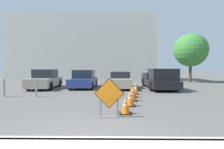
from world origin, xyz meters
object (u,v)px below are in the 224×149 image
(traffic_cone_fourth, at_px, (134,91))
(parked_car_second, at_px, (84,80))
(road_closed_sign, at_px, (109,97))
(pickup_truck, at_px, (159,80))
(traffic_cone_nearest, at_px, (126,105))
(traffic_cone_third, at_px, (132,94))
(bollard_second, at_px, (4,87))
(bollard_nearest, at_px, (36,87))
(traffic_cone_second, at_px, (130,98))
(traffic_cone_fifth, at_px, (136,88))
(parked_car_third, at_px, (120,80))
(parked_car_nearest, at_px, (45,80))

(traffic_cone_fourth, xyz_separation_m, parked_car_second, (-3.64, 4.79, 0.32))
(road_closed_sign, relative_size, pickup_truck, 0.24)
(traffic_cone_nearest, relative_size, pickup_truck, 0.12)
(traffic_cone_third, relative_size, parked_car_second, 0.18)
(parked_car_second, xyz_separation_m, bollard_second, (-3.79, -4.67, -0.11))
(traffic_cone_fourth, distance_m, bollard_nearest, 5.58)
(traffic_cone_second, distance_m, traffic_cone_fifth, 3.49)
(pickup_truck, bearing_deg, traffic_cone_fourth, 58.41)
(parked_car_second, relative_size, parked_car_third, 0.95)
(traffic_cone_fourth, xyz_separation_m, pickup_truck, (2.47, 3.99, 0.36))
(traffic_cone_nearest, xyz_separation_m, parked_car_nearest, (-6.02, 7.85, 0.39))
(traffic_cone_fifth, height_order, parked_car_nearest, parked_car_nearest)
(traffic_cone_fifth, bearing_deg, bollard_second, -172.30)
(traffic_cone_nearest, xyz_separation_m, traffic_cone_fourth, (0.68, 3.52, 0.05))
(bollard_nearest, bearing_deg, parked_car_third, 41.93)
(road_closed_sign, height_order, bollard_nearest, road_closed_sign)
(traffic_cone_second, xyz_separation_m, bollard_second, (-7.03, 2.38, 0.21))
(parked_car_nearest, relative_size, parked_car_second, 1.03)
(traffic_cone_nearest, bearing_deg, road_closed_sign, -140.66)
(bollard_second, bearing_deg, traffic_cone_second, -18.70)
(traffic_cone_fourth, relative_size, bollard_nearest, 0.68)
(parked_car_nearest, height_order, parked_car_second, parked_car_nearest)
(parked_car_third, bearing_deg, pickup_truck, 171.48)
(traffic_cone_third, bearing_deg, bollard_nearest, 167.66)
(traffic_cone_third, bearing_deg, pickup_truck, 62.21)
(traffic_cone_third, distance_m, traffic_cone_fifth, 2.27)
(traffic_cone_fourth, relative_size, parked_car_nearest, 0.17)
(road_closed_sign, distance_m, parked_car_nearest, 9.94)
(road_closed_sign, distance_m, traffic_cone_fifth, 5.39)
(traffic_cone_second, bearing_deg, traffic_cone_fifth, 78.85)
(parked_car_nearest, distance_m, bollard_nearest, 4.35)
(parked_car_second, xyz_separation_m, pickup_truck, (6.11, -0.80, 0.04))
(traffic_cone_third, height_order, traffic_cone_fifth, traffic_cone_fifth)
(road_closed_sign, xyz_separation_m, traffic_cone_nearest, (0.58, 0.47, -0.38))
(traffic_cone_fifth, xyz_separation_m, parked_car_third, (-0.86, 3.44, 0.25))
(traffic_cone_second, bearing_deg, traffic_cone_third, 80.01)
(traffic_cone_third, distance_m, parked_car_nearest, 8.46)
(traffic_cone_second, xyz_separation_m, traffic_cone_fifth, (0.67, 3.42, 0.02))
(bollard_nearest, bearing_deg, traffic_cone_third, -12.34)
(bollard_nearest, xyz_separation_m, bollard_second, (-1.86, 0.00, -0.00))
(traffic_cone_second, xyz_separation_m, parked_car_third, (-0.19, 6.86, 0.28))
(traffic_cone_third, relative_size, pickup_truck, 0.14)
(road_closed_sign, relative_size, traffic_cone_nearest, 2.06)
(traffic_cone_fifth, height_order, parked_car_third, parked_car_third)
(traffic_cone_third, distance_m, bollard_second, 7.34)
(parked_car_second, height_order, bollard_second, parked_car_second)
(pickup_truck, distance_m, bollard_nearest, 8.93)
(pickup_truck, bearing_deg, bollard_nearest, 25.87)
(traffic_cone_second, relative_size, parked_car_third, 0.17)
(traffic_cone_fourth, height_order, parked_car_nearest, parked_car_nearest)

